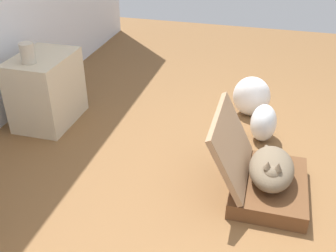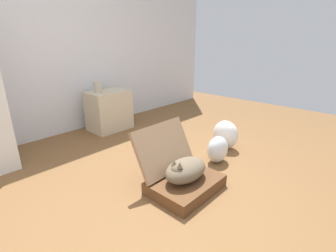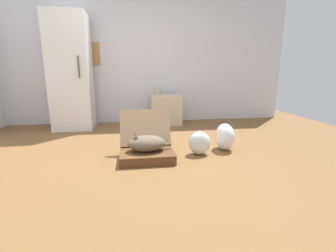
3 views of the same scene
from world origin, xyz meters
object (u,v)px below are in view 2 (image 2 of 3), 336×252
cat (185,170)px  vase_tall (98,87)px  plastic_bag_clear (225,135)px  plastic_bag_white (218,149)px  suitcase_base (185,184)px  side_table (109,110)px

cat → vase_tall: (0.35, 1.87, 0.46)m
plastic_bag_clear → vase_tall: size_ratio=2.28×
plastic_bag_clear → vase_tall: bearing=113.0°
cat → plastic_bag_clear: size_ratio=1.46×
cat → vase_tall: size_ratio=3.33×
cat → plastic_bag_clear: (1.05, 0.21, -0.03)m
plastic_bag_white → plastic_bag_clear: (0.38, 0.13, 0.03)m
plastic_bag_white → plastic_bag_clear: bearing=18.5°
cat → vase_tall: 1.95m
plastic_bag_clear → cat: bearing=-168.6°
suitcase_base → cat: 0.15m
suitcase_base → side_table: size_ratio=1.07×
side_table → cat: bearing=-105.0°
suitcase_base → plastic_bag_white: bearing=7.2°
suitcase_base → cat: (-0.01, 0.00, 0.15)m
cat → plastic_bag_white: 0.68m
suitcase_base → vase_tall: (0.35, 1.87, 0.61)m
plastic_bag_clear → side_table: bearing=108.7°
plastic_bag_white → plastic_bag_clear: size_ratio=0.84×
suitcase_base → plastic_bag_clear: size_ratio=1.77×
side_table → plastic_bag_white: bearing=-84.5°
cat → plastic_bag_white: size_ratio=1.75×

